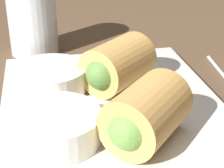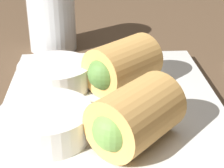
% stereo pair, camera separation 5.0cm
% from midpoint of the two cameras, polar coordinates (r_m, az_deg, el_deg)
% --- Properties ---
extents(table_surface, '(1.80, 1.40, 0.02)m').
position_cam_midpoint_polar(table_surface, '(0.47, 5.71, -3.14)').
color(table_surface, brown).
rests_on(table_surface, ground).
extents(serving_plate, '(0.30, 0.25, 0.01)m').
position_cam_midpoint_polar(serving_plate, '(0.43, 3.37, -3.83)').
color(serving_plate, silver).
rests_on(serving_plate, table_surface).
extents(roll_front_left, '(0.10, 0.10, 0.06)m').
position_cam_midpoint_polar(roll_front_left, '(0.44, 4.49, 2.58)').
color(roll_front_left, '#DBA356').
rests_on(roll_front_left, serving_plate).
extents(roll_front_right, '(0.10, 0.10, 0.06)m').
position_cam_midpoint_polar(roll_front_right, '(0.34, 7.40, -5.23)').
color(roll_front_right, '#DBA356').
rests_on(roll_front_right, serving_plate).
extents(dipping_bowl_near, '(0.09, 0.09, 0.03)m').
position_cam_midpoint_polar(dipping_bowl_near, '(0.45, -5.56, 1.44)').
color(dipping_bowl_near, white).
rests_on(dipping_bowl_near, serving_plate).
extents(dipping_bowl_far, '(0.09, 0.09, 0.03)m').
position_cam_midpoint_polar(dipping_bowl_far, '(0.36, -6.11, -5.79)').
color(dipping_bowl_far, white).
rests_on(dipping_bowl_far, serving_plate).
extents(drinking_glass, '(0.07, 0.07, 0.13)m').
position_cam_midpoint_polar(drinking_glass, '(0.60, -6.88, 10.98)').
color(drinking_glass, silver).
rests_on(drinking_glass, table_surface).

